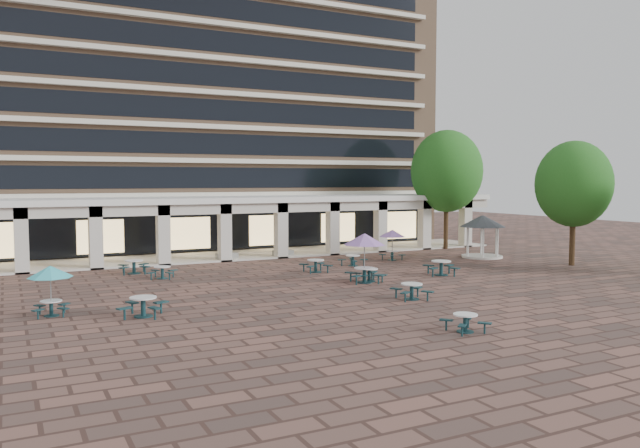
# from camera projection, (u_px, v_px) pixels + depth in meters

# --- Properties ---
(ground) EXTENTS (120.00, 120.00, 0.00)m
(ground) POSITION_uv_depth(u_px,v_px,m) (337.00, 286.00, 33.02)
(ground) COLOR brown
(ground) RESTS_ON ground
(apartment_building) EXTENTS (40.00, 15.50, 25.20)m
(apartment_building) POSITION_uv_depth(u_px,v_px,m) (200.00, 101.00, 54.82)
(apartment_building) COLOR #997456
(apartment_building) RESTS_ON ground
(retail_arcade) EXTENTS (42.00, 6.60, 4.40)m
(retail_arcade) POSITION_uv_depth(u_px,v_px,m) (242.00, 215.00, 45.99)
(retail_arcade) COLOR white
(retail_arcade) RESTS_ON ground
(picnic_table_0) EXTENTS (2.25, 2.25, 0.82)m
(picnic_table_0) POSITION_uv_depth(u_px,v_px,m) (143.00, 305.00, 25.54)
(picnic_table_0) COLOR #133439
(picnic_table_0) RESTS_ON ground
(picnic_table_1) EXTENTS (1.59, 1.59, 0.68)m
(picnic_table_1) POSITION_uv_depth(u_px,v_px,m) (465.00, 321.00, 22.95)
(picnic_table_1) COLOR #133439
(picnic_table_1) RESTS_ON ground
(picnic_table_2) EXTENTS (1.93, 1.93, 0.76)m
(picnic_table_2) POSITION_uv_depth(u_px,v_px,m) (412.00, 290.00, 29.22)
(picnic_table_2) COLOR #133439
(picnic_table_2) RESTS_ON ground
(picnic_table_4) EXTENTS (1.80, 1.80, 2.08)m
(picnic_table_4) POSITION_uv_depth(u_px,v_px,m) (50.00, 274.00, 25.57)
(picnic_table_4) COLOR #133439
(picnic_table_4) RESTS_ON ground
(picnic_table_6) EXTENTS (2.33, 2.33, 2.70)m
(picnic_table_6) POSITION_uv_depth(u_px,v_px,m) (365.00, 241.00, 33.86)
(picnic_table_6) COLOR #133439
(picnic_table_6) RESTS_ON ground
(picnic_table_7) EXTENTS (2.37, 2.37, 0.86)m
(picnic_table_7) POSITION_uv_depth(u_px,v_px,m) (441.00, 267.00, 36.71)
(picnic_table_7) COLOR #133439
(picnic_table_7) RESTS_ON ground
(picnic_table_8) EXTENTS (1.93, 1.93, 0.70)m
(picnic_table_8) POSITION_uv_depth(u_px,v_px,m) (162.00, 271.00, 35.45)
(picnic_table_8) COLOR #133439
(picnic_table_8) RESTS_ON ground
(picnic_table_9) EXTENTS (1.82, 1.82, 0.77)m
(picnic_table_9) POSITION_uv_depth(u_px,v_px,m) (316.00, 265.00, 37.93)
(picnic_table_9) COLOR #133439
(picnic_table_9) RESTS_ON ground
(picnic_table_10) EXTENTS (1.77, 1.77, 0.73)m
(picnic_table_10) POSITION_uv_depth(u_px,v_px,m) (369.00, 274.00, 34.44)
(picnic_table_10) COLOR #133439
(picnic_table_10) RESTS_ON ground
(picnic_table_11) EXTENTS (1.85, 1.85, 2.13)m
(picnic_table_11) POSITION_uv_depth(u_px,v_px,m) (392.00, 234.00, 43.59)
(picnic_table_11) COLOR #133439
(picnic_table_11) RESTS_ON ground
(picnic_table_12) EXTENTS (1.99, 1.99, 0.82)m
(picnic_table_12) POSITION_uv_depth(u_px,v_px,m) (134.00, 266.00, 37.34)
(picnic_table_12) COLOR #133439
(picnic_table_12) RESTS_ON ground
(picnic_table_13) EXTENTS (1.94, 1.94, 0.71)m
(picnic_table_13) POSITION_uv_depth(u_px,v_px,m) (353.00, 259.00, 40.77)
(picnic_table_13) COLOR #133439
(picnic_table_13) RESTS_ON ground
(gazebo) EXTENTS (3.28, 3.28, 3.06)m
(gazebo) POSITION_uv_depth(u_px,v_px,m) (482.00, 226.00, 45.10)
(gazebo) COLOR beige
(gazebo) RESTS_ON ground
(tree_east_a) EXTENTS (4.91, 4.91, 8.19)m
(tree_east_a) POSITION_uv_depth(u_px,v_px,m) (574.00, 184.00, 40.75)
(tree_east_a) COLOR #432F1B
(tree_east_a) RESTS_ON ground
(tree_east_c) EXTENTS (5.81, 5.81, 9.69)m
(tree_east_c) POSITION_uv_depth(u_px,v_px,m) (447.00, 171.00, 50.68)
(tree_east_c) COLOR #432F1B
(tree_east_c) RESTS_ON ground
(planter_left) EXTENTS (1.50, 0.84, 1.30)m
(planter_left) POSITION_uv_depth(u_px,v_px,m) (227.00, 252.00, 43.66)
(planter_left) COLOR gray
(planter_left) RESTS_ON ground
(planter_right) EXTENTS (1.50, 0.65, 1.26)m
(planter_right) POSITION_uv_depth(u_px,v_px,m) (283.00, 250.00, 45.59)
(planter_right) COLOR gray
(planter_right) RESTS_ON ground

